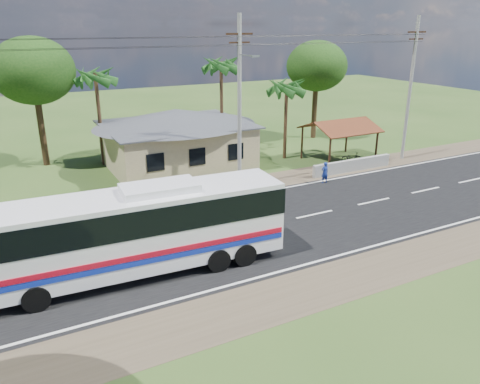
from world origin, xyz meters
The scene contains 14 objects.
ground centered at (0.00, 0.00, 0.00)m, with size 120.00×120.00×0.00m, color #2C4A1A.
road centered at (0.00, 0.00, 0.01)m, with size 120.00×16.00×0.03m.
house centered at (1.00, 13.00, 2.64)m, with size 12.40×10.00×5.00m.
waiting_shed centered at (13.00, 8.50, 2.73)m, with size 5.20×4.48×3.35m.
concrete_barrier centered at (12.00, 5.60, 0.45)m, with size 7.00×0.30×0.90m, color #9E9E99.
utility_poles centered at (2.67, 6.49, 5.77)m, with size 32.80×2.22×11.00m.
palm_near centered at (9.50, 11.00, 5.71)m, with size 2.80×2.80×6.70m.
palm_mid centered at (6.00, 15.50, 7.16)m, with size 2.80×2.80×8.20m.
palm_far centered at (-4.00, 16.00, 6.68)m, with size 2.80×2.80×7.70m.
tree_behind_house centered at (-8.00, 18.00, 7.12)m, with size 6.00×6.00×9.61m.
tree_behind_shed centered at (16.00, 16.00, 6.68)m, with size 5.60×5.60×9.02m.
coach_bus centered at (-6.30, -1.92, 2.29)m, with size 13.02×3.47×4.00m.
motorcycle centered at (13.60, 7.59, 0.40)m, with size 0.53×1.53×0.80m, color black.
person centered at (8.48, 4.34, 0.75)m, with size 0.55×0.36×1.51m, color navy.
Camera 1 is at (-10.87, -20.10, 10.37)m, focal length 35.00 mm.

